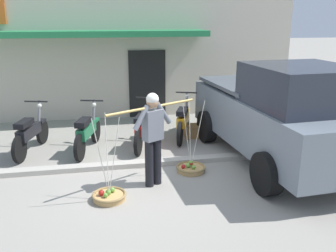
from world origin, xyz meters
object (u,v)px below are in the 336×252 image
object	(u,v)px
motorcycle_nearest_shop	(30,133)
wooden_crate	(193,131)
fruit_basket_left_side	(109,196)
motorcycle_third_in_row	(144,128)
fruit_vendor	(153,133)
fruit_basket_right_side	(191,168)
motorcycle_end_of_row	(183,121)
motorcycle_second_in_row	(87,132)
parked_truck	(279,114)

from	to	relation	value
motorcycle_nearest_shop	wooden_crate	world-z (taller)	motorcycle_nearest_shop
motorcycle_nearest_shop	wooden_crate	xyz separation A→B (m)	(3.85, 0.40, -0.29)
fruit_basket_left_side	motorcycle_third_in_row	distance (m)	2.72
fruit_vendor	fruit_basket_left_side	distance (m)	1.29
fruit_vendor	fruit_basket_right_side	xyz separation A→B (m)	(0.81, 0.44, -0.90)
fruit_basket_right_side	motorcycle_end_of_row	distance (m)	2.15
fruit_basket_left_side	motorcycle_end_of_row	world-z (taller)	fruit_basket_left_side
motorcycle_nearest_shop	fruit_basket_right_side	bearing A→B (deg)	-27.83
fruit_basket_left_side	fruit_basket_right_side	xyz separation A→B (m)	(1.63, 0.88, 0.00)
motorcycle_nearest_shop	motorcycle_end_of_row	xyz separation A→B (m)	(3.58, 0.38, 0.00)
fruit_basket_right_side	wooden_crate	bearing A→B (deg)	73.97
fruit_basket_right_side	motorcycle_second_in_row	distance (m)	2.57
parked_truck	fruit_basket_left_side	bearing A→B (deg)	-162.97
fruit_basket_left_side	motorcycle_third_in_row	world-z (taller)	fruit_basket_left_side
fruit_basket_right_side	motorcycle_second_in_row	bearing A→B (deg)	141.91
motorcycle_end_of_row	fruit_basket_left_side	bearing A→B (deg)	-123.51
motorcycle_third_in_row	motorcycle_end_of_row	bearing A→B (deg)	22.52
fruit_vendor	fruit_basket_left_side	xyz separation A→B (m)	(-0.82, -0.44, -0.90)
fruit_basket_right_side	fruit_basket_left_side	bearing A→B (deg)	-151.51
fruit_basket_left_side	motorcycle_end_of_row	bearing A→B (deg)	56.49
fruit_vendor	wooden_crate	distance (m)	3.03
motorcycle_second_in_row	motorcycle_end_of_row	distance (m)	2.40
motorcycle_third_in_row	wooden_crate	bearing A→B (deg)	19.28
motorcycle_second_in_row	motorcycle_third_in_row	bearing A→B (deg)	3.69
motorcycle_second_in_row	fruit_vendor	bearing A→B (deg)	-59.39
fruit_basket_right_side	motorcycle_second_in_row	xyz separation A→B (m)	(-2.00, 1.57, 0.37)
fruit_vendor	motorcycle_second_in_row	bearing A→B (deg)	120.61
motorcycle_second_in_row	parked_truck	bearing A→B (deg)	-19.46
fruit_vendor	motorcycle_third_in_row	size ratio (longest dim) A/B	0.97
motorcycle_nearest_shop	motorcycle_second_in_row	xyz separation A→B (m)	(1.24, -0.14, 0.00)
wooden_crate	motorcycle_nearest_shop	bearing A→B (deg)	-174.04
wooden_crate	motorcycle_end_of_row	bearing A→B (deg)	-174.64
fruit_basket_right_side	motorcycle_nearest_shop	world-z (taller)	fruit_basket_right_side
motorcycle_third_in_row	motorcycle_end_of_row	world-z (taller)	same
motorcycle_nearest_shop	motorcycle_third_in_row	size ratio (longest dim) A/B	1.02
motorcycle_second_in_row	motorcycle_third_in_row	xyz separation A→B (m)	(1.28, 0.08, 0.00)
fruit_basket_left_side	fruit_basket_right_side	size ratio (longest dim) A/B	1.00
fruit_basket_left_side	fruit_basket_right_side	distance (m)	1.85
motorcycle_second_in_row	motorcycle_end_of_row	xyz separation A→B (m)	(2.34, 0.52, 0.00)
motorcycle_second_in_row	fruit_basket_left_side	bearing A→B (deg)	-81.38
fruit_basket_left_side	motorcycle_third_in_row	bearing A→B (deg)	70.27
fruit_basket_left_side	fruit_basket_right_side	world-z (taller)	same
fruit_vendor	motorcycle_third_in_row	bearing A→B (deg)	87.48
fruit_basket_left_side	motorcycle_third_in_row	xyz separation A→B (m)	(0.91, 2.53, 0.38)
fruit_basket_right_side	parked_truck	bearing A→B (deg)	5.84
fruit_basket_left_side	motorcycle_third_in_row	size ratio (longest dim) A/B	0.83
motorcycle_end_of_row	fruit_vendor	bearing A→B (deg)	-114.47
fruit_basket_right_side	fruit_vendor	bearing A→B (deg)	-151.46
motorcycle_second_in_row	motorcycle_nearest_shop	bearing A→B (deg)	173.36
fruit_basket_right_side	parked_truck	size ratio (longest dim) A/B	0.30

